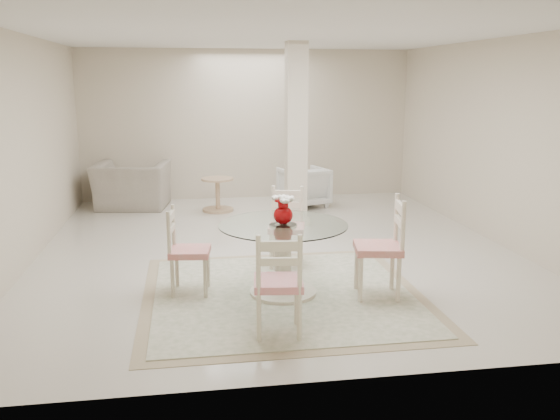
{
  "coord_description": "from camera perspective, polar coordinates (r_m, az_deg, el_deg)",
  "views": [
    {
      "loc": [
        -1.1,
        -7.37,
        2.17
      ],
      "look_at": [
        -0.18,
        -1.49,
        0.85
      ],
      "focal_mm": 38.0,
      "sensor_mm": 36.0,
      "label": 1
    }
  ],
  "objects": [
    {
      "name": "dining_chair_east",
      "position": [
        6.01,
        10.12,
        -2.85
      ],
      "size": [
        0.53,
        0.53,
        1.14
      ],
      "rotation": [
        0.0,
        0.0,
        -1.74
      ],
      "color": "#F6E6CA",
      "rests_on": "ground"
    },
    {
      "name": "dining_chair_west",
      "position": [
        6.1,
        -9.29,
        -3.29
      ],
      "size": [
        0.44,
        0.44,
        1.0
      ],
      "rotation": [
        0.0,
        0.0,
        1.45
      ],
      "color": "beige",
      "rests_on": "ground"
    },
    {
      "name": "armchair_white",
      "position": [
        10.28,
        2.3,
        2.24
      ],
      "size": [
        0.91,
        0.92,
        0.68
      ],
      "primitive_type": "imported",
      "rotation": [
        0.0,
        0.0,
        3.43
      ],
      "color": "silver",
      "rests_on": "ground"
    },
    {
      "name": "ground",
      "position": [
        7.76,
        -0.41,
        -3.73
      ],
      "size": [
        7.0,
        7.0,
        0.0
      ],
      "primitive_type": "plane",
      "color": "beige",
      "rests_on": "ground"
    },
    {
      "name": "recliner_taupe",
      "position": [
        10.42,
        -14.07,
        2.29
      ],
      "size": [
        1.34,
        1.22,
        0.78
      ],
      "primitive_type": "imported",
      "rotation": [
        0.0,
        0.0,
        2.99
      ],
      "color": "#A19A85",
      "rests_on": "ground"
    },
    {
      "name": "area_rug",
      "position": [
        6.14,
        0.29,
        -8.1
      ],
      "size": [
        2.84,
        2.84,
        0.02
      ],
      "color": "tan",
      "rests_on": "ground"
    },
    {
      "name": "dining_chair_south",
      "position": [
        5.0,
        -0.14,
        -6.44
      ],
      "size": [
        0.46,
        0.46,
        1.03
      ],
      "rotation": [
        0.0,
        0.0,
        3.03
      ],
      "color": "beige",
      "rests_on": "ground"
    },
    {
      "name": "side_table",
      "position": [
        9.95,
        -6.01,
        1.36
      ],
      "size": [
        0.54,
        0.54,
        0.56
      ],
      "color": "tan",
      "rests_on": "ground"
    },
    {
      "name": "column",
      "position": [
        8.85,
        1.55,
        7.19
      ],
      "size": [
        0.3,
        0.3,
        2.7
      ],
      "primitive_type": "cube",
      "color": "beige",
      "rests_on": "ground"
    },
    {
      "name": "dining_table",
      "position": [
        6.02,
        0.3,
        -4.77
      ],
      "size": [
        1.3,
        1.3,
        0.75
      ],
      "rotation": [
        0.0,
        0.0,
        -0.2
      ],
      "color": "beige",
      "rests_on": "ground"
    },
    {
      "name": "room_shell",
      "position": [
        7.46,
        -0.43,
        10.09
      ],
      "size": [
        6.02,
        7.02,
        2.71
      ],
      "color": "beige",
      "rests_on": "ground"
    },
    {
      "name": "dining_chair_north",
      "position": [
        6.96,
        0.67,
        -1.04
      ],
      "size": [
        0.49,
        0.49,
        1.03
      ],
      "rotation": [
        0.0,
        0.0,
        -0.22
      ],
      "color": "#F7E8CB",
      "rests_on": "ground"
    },
    {
      "name": "red_vase",
      "position": [
        5.88,
        0.34,
        0.07
      ],
      "size": [
        0.23,
        0.21,
        0.3
      ],
      "color": "#A80509",
      "rests_on": "dining_table"
    }
  ]
}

